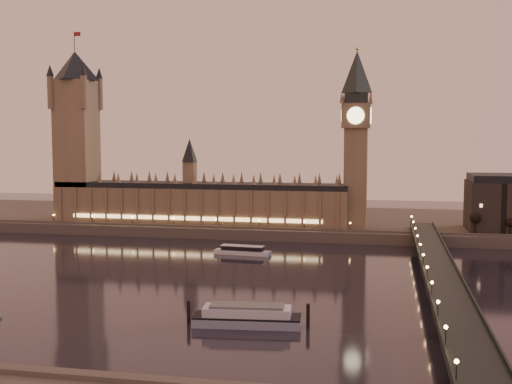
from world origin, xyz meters
The scene contains 10 objects.
ground centered at (0.00, 0.00, 0.00)m, with size 700.00×700.00×0.00m, color black.
far_embankment centered at (30.00, 165.00, 3.00)m, with size 560.00×130.00×6.00m, color #423D35.
palace_of_westminster centered at (-40.12, 120.99, 21.71)m, with size 180.00×26.62×52.00m.
victoria_tower centered at (-120.00, 121.00, 65.79)m, with size 31.68×31.68×118.00m.
big_ben centered at (53.99, 120.99, 63.95)m, with size 17.68×17.68×104.00m.
westminster_bridge centered at (91.61, 0.00, 5.52)m, with size 13.20×260.00×15.30m.
bare_tree_0 centered at (119.79, 109.00, 13.87)m, with size 5.20×5.20×10.58m.
bare_tree_1 centered at (136.17, 109.00, 13.87)m, with size 5.20×5.20×10.58m.
cruise_boat_a centered at (0.94, 58.28, 2.02)m, with size 29.12×8.71×4.59m.
moored_barge centered at (29.04, -59.76, 3.04)m, with size 39.06×12.87×7.20m.
Camera 1 is at (71.12, -252.98, 59.85)m, focal length 45.00 mm.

